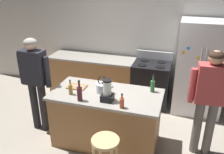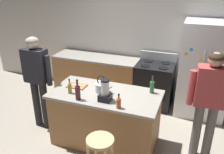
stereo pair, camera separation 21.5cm
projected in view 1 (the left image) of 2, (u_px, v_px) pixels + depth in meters
name	position (u px, v px, depth m)	size (l,w,h in m)	color
ground_plane	(107.00, 141.00, 4.01)	(14.00, 14.00, 0.00)	#9E9384
back_wall	(134.00, 36.00, 5.18)	(8.00, 0.10, 2.70)	silver
kitchen_island	(107.00, 118.00, 3.83)	(1.70, 0.85, 0.91)	#9E6B3D
back_counter_run	(95.00, 76.00, 5.40)	(2.00, 0.64, 0.91)	#9E6B3D
refrigerator	(200.00, 69.00, 4.57)	(0.90, 0.73, 1.83)	silver
stove_range	(151.00, 83.00, 5.03)	(0.76, 0.65, 1.09)	black
person_by_island_left	(35.00, 77.00, 3.96)	(0.59, 0.23, 1.68)	#26262B
person_by_sink_right	(209.00, 95.00, 3.38)	(0.60, 0.25, 1.67)	#66605B
bar_stool	(105.00, 149.00, 3.05)	(0.36, 0.36, 0.68)	tan
blender_appliance	(107.00, 92.00, 3.38)	(0.17, 0.17, 0.33)	black
bottle_cooking_sauce	(122.00, 103.00, 3.23)	(0.06, 0.06, 0.22)	#B24C26
bottle_wine	(80.00, 93.00, 3.40)	(0.08, 0.08, 0.32)	#471923
bottle_vinegar	(71.00, 89.00, 3.59)	(0.06, 0.06, 0.24)	olive
bottle_olive_oil	(153.00, 86.00, 3.66)	(0.07, 0.07, 0.28)	#2D6638
tea_kettle	(103.00, 87.00, 3.66)	(0.28, 0.20, 0.27)	#B7BABF
cutting_board	(77.00, 87.00, 3.83)	(0.30, 0.20, 0.02)	#9E6B3D
chef_knife	(78.00, 86.00, 3.82)	(0.22, 0.03, 0.01)	#B7BABF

